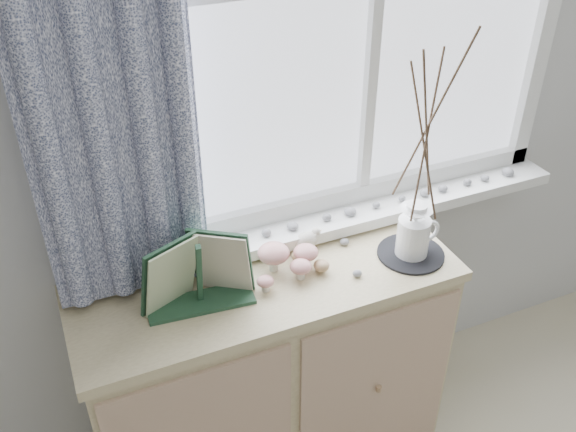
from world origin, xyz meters
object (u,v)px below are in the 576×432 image
object	(u,v)px
toadstool_cluster	(286,258)
twig_pitcher	(428,129)
botanical_book	(201,277)
sideboard	(269,375)

from	to	relation	value
toadstool_cluster	twig_pitcher	distance (m)	0.57
botanical_book	twig_pitcher	xyz separation A→B (m)	(0.69, -0.01, 0.32)
sideboard	botanical_book	distance (m)	0.59
sideboard	botanical_book	size ratio (longest dim) A/B	3.33
sideboard	toadstool_cluster	distance (m)	0.48
toadstool_cluster	twig_pitcher	bearing A→B (deg)	-11.41
sideboard	botanical_book	bearing A→B (deg)	-165.92
botanical_book	toadstool_cluster	world-z (taller)	botanical_book
sideboard	twig_pitcher	bearing A→B (deg)	-8.20
botanical_book	toadstool_cluster	size ratio (longest dim) A/B	1.60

